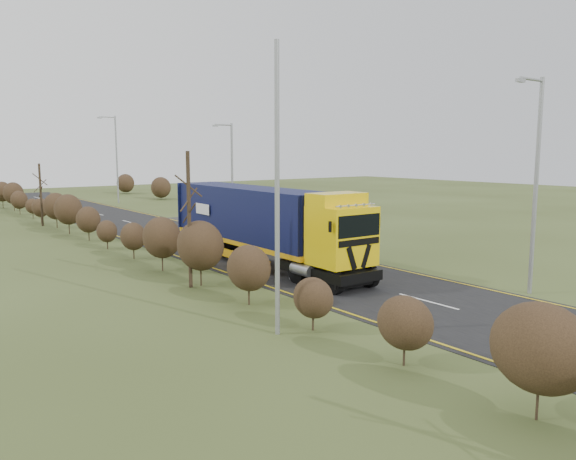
% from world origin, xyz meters
% --- Properties ---
extents(ground, '(160.00, 160.00, 0.00)m').
position_xyz_m(ground, '(0.00, 0.00, 0.00)').
color(ground, '#39441D').
rests_on(ground, ground).
extents(road, '(8.00, 120.00, 0.02)m').
position_xyz_m(road, '(0.00, 10.00, 0.01)').
color(road, black).
rests_on(road, ground).
extents(layby, '(6.00, 18.00, 0.02)m').
position_xyz_m(layby, '(6.50, 20.00, 0.01)').
color(layby, '#2B2926').
rests_on(layby, ground).
extents(lane_markings, '(7.52, 116.00, 0.01)m').
position_xyz_m(lane_markings, '(0.00, 9.69, 0.03)').
color(lane_markings, gold).
rests_on(lane_markings, road).
extents(hedgerow, '(2.24, 102.04, 6.05)m').
position_xyz_m(hedgerow, '(-6.00, 7.89, 1.62)').
color(hedgerow, black).
rests_on(hedgerow, ground).
extents(lorry, '(2.95, 15.19, 4.22)m').
position_xyz_m(lorry, '(-1.19, 6.05, 2.39)').
color(lorry, black).
rests_on(lorry, ground).
extents(car_red_hatchback, '(2.47, 4.67, 1.51)m').
position_xyz_m(car_red_hatchback, '(4.80, 18.82, 0.76)').
color(car_red_hatchback, '#AD0B08').
rests_on(car_red_hatchback, ground).
extents(car_blue_sedan, '(2.03, 4.50, 1.43)m').
position_xyz_m(car_blue_sedan, '(8.34, 24.21, 0.72)').
color(car_blue_sedan, black).
rests_on(car_blue_sedan, ground).
extents(streetlight_near, '(1.92, 0.18, 9.03)m').
position_xyz_m(streetlight_near, '(4.49, -5.71, 4.97)').
color(streetlight_near, gray).
rests_on(streetlight_near, ground).
extents(streetlight_mid, '(1.76, 0.18, 8.23)m').
position_xyz_m(streetlight_mid, '(5.71, 20.54, 4.51)').
color(streetlight_mid, gray).
rests_on(streetlight_mid, ground).
extents(streetlight_far, '(2.13, 0.20, 10.06)m').
position_xyz_m(streetlight_far, '(5.66, 46.15, 5.58)').
color(streetlight_far, gray).
rests_on(streetlight_far, ground).
extents(left_pole, '(0.16, 0.16, 9.48)m').
position_xyz_m(left_pole, '(-7.20, -3.58, 4.74)').
color(left_pole, gray).
rests_on(left_pole, ground).
extents(speed_sign, '(0.70, 0.10, 2.56)m').
position_xyz_m(speed_sign, '(5.60, 12.41, 1.81)').
color(speed_sign, gray).
rests_on(speed_sign, ground).
extents(warning_board, '(0.78, 0.11, 2.04)m').
position_xyz_m(warning_board, '(4.20, 23.72, 1.26)').
color(warning_board, gray).
rests_on(warning_board, ground).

